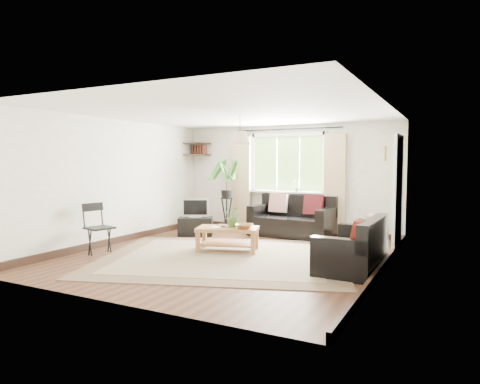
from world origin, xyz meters
The scene contains 24 objects.
floor centered at (0.00, 0.00, 0.00)m, with size 5.50×5.50×0.00m, color #321C10.
ceiling centered at (0.00, 0.00, 2.40)m, with size 5.50×5.50×0.00m, color white.
wall_back centered at (0.00, 2.75, 1.20)m, with size 5.00×0.02×2.40m, color beige.
wall_front centered at (0.00, -2.75, 1.20)m, with size 5.00×0.02×2.40m, color beige.
wall_left centered at (-2.50, 0.00, 1.20)m, with size 0.02×5.50×2.40m, color beige.
wall_right centered at (2.50, 0.00, 1.20)m, with size 0.02×5.50×2.40m, color beige.
rug centered at (-0.01, -0.21, 0.01)m, with size 3.90×3.34×0.02m, color #C0B794.
window centered at (0.00, 2.71, 1.55)m, with size 2.50×0.16×2.16m, color white, non-canonical shape.
door centered at (2.47, 1.70, 1.00)m, with size 0.06×0.96×2.06m, color silver.
corner_shelf centered at (-2.25, 2.50, 1.89)m, with size 0.50×0.50×0.34m, color black, non-canonical shape.
pendant_lamp centered at (0.00, 0.40, 2.05)m, with size 0.36×0.36×0.54m, color beige, non-canonical shape.
wall_sconce centered at (2.43, 0.30, 1.74)m, with size 0.12×0.12×0.28m, color beige, non-canonical shape.
sofa_back centered at (0.29, 2.25, 0.41)m, with size 1.75×0.87×0.82m, color black, non-canonical shape.
sofa_right centered at (2.05, 0.03, 0.36)m, with size 0.77×1.55×0.73m, color black, non-canonical shape.
coffee_table centered at (-0.17, 0.25, 0.22)m, with size 1.06×0.58×0.43m, color brown, non-canonical shape.
table_plant centered at (-0.09, 0.33, 0.61)m, with size 0.33×0.28×0.36m, color #365E25.
bowl centered at (0.15, 0.26, 0.47)m, with size 0.32×0.32×0.08m, color brown.
book_a centered at (-0.40, 0.08, 0.44)m, with size 0.16×0.21×0.02m, color silver.
book_b centered at (-0.41, 0.30, 0.44)m, with size 0.18×0.24×0.02m, color #512920.
tv_stand centered at (-1.59, 1.40, 0.19)m, with size 0.72×0.41×0.39m, color black.
tv centered at (-1.59, 1.40, 0.60)m, with size 0.56×0.19×0.43m, color #A5A5AA, non-canonical shape.
palm_stand centered at (-1.31, 2.28, 0.83)m, with size 0.64×0.64×1.65m, color black, non-canonical shape.
folding_chair centered at (-2.04, -0.91, 0.43)m, with size 0.45×0.45×0.87m, color black, non-canonical shape.
sill_plant centered at (0.25, 2.63, 1.06)m, with size 0.14×0.10×0.27m, color #2D6023.
Camera 1 is at (3.43, -6.26, 1.57)m, focal length 32.00 mm.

